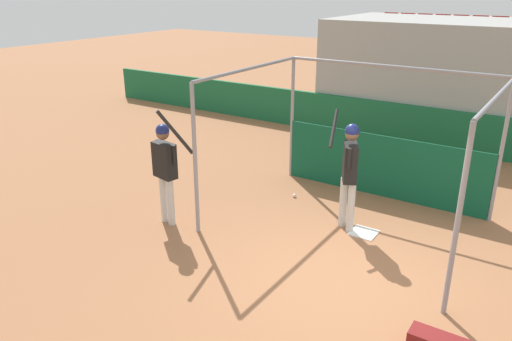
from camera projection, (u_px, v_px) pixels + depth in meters
ground_plane at (340, 282)px, 7.29m from camera, size 60.00×60.00×0.00m
outfield_wall at (457, 132)px, 12.59m from camera, size 24.00×0.12×1.08m
bleacher_section at (480, 79)px, 13.84m from camera, size 8.15×4.00×3.16m
batting_cage at (375, 150)px, 9.46m from camera, size 4.27×3.35×2.65m
home_plate at (364, 233)px, 8.70m from camera, size 0.44×0.44×0.02m
player_batter at (349, 166)px, 8.47m from camera, size 0.72×0.74×2.03m
player_waiting at (165, 164)px, 8.68m from camera, size 0.83×0.51×2.19m
baseball at (294, 195)px, 10.14m from camera, size 0.07×0.07×0.07m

